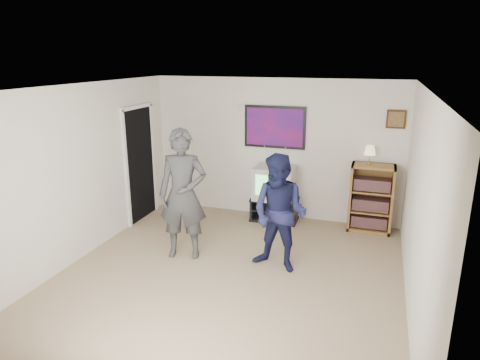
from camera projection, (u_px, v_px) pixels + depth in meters
The scene contains 13 objects.
room_shell at pixel (236, 181), 5.70m from camera, with size 4.51×5.00×2.51m.
media_stand at pixel (274, 209), 7.69m from camera, with size 0.84×0.48×0.41m.
crt_television at pixel (275, 183), 7.55m from camera, with size 0.69×0.58×0.58m, color #ADADA7, non-canonical shape.
bookshelf at pixel (371, 198), 7.14m from camera, with size 0.70×0.40×1.15m, color brown, non-canonical shape.
table_lamp at pixel (370, 155), 6.98m from camera, with size 0.19×0.19×0.31m, color beige, non-canonical shape.
person_tall at pixel (183, 195), 6.12m from camera, with size 0.70×0.46×1.90m, color #353638.
person_short at pixel (280, 214), 5.77m from camera, with size 0.80×0.62×1.63m, color #171A3F.
controller_left at pixel (184, 179), 6.25m from camera, with size 0.04×0.12×0.04m, color white.
controller_right at pixel (282, 187), 5.88m from camera, with size 0.04×0.12×0.04m, color white.
poster at pixel (275, 127), 7.53m from camera, with size 1.10×0.03×0.75m, color black.
air_vent at pixel (245, 109), 7.62m from camera, with size 0.28×0.02×0.14m, color white.
small_picture at pixel (396, 119), 6.87m from camera, with size 0.30×0.03×0.30m, color black.
doorway at pixel (140, 165), 7.59m from camera, with size 0.03×0.85×2.00m, color black.
Camera 1 is at (1.77, -4.83, 2.88)m, focal length 32.00 mm.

